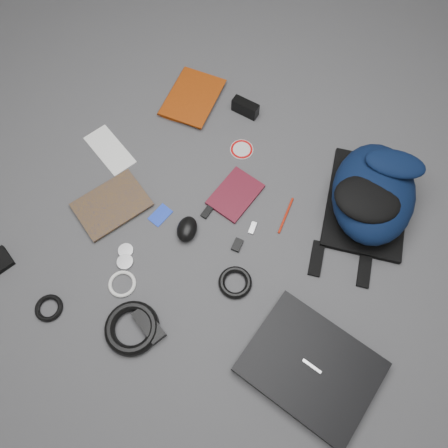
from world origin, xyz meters
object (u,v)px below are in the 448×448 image
at_px(compact_camera, 245,108).
at_px(power_brick, 149,325).
at_px(comic_book, 99,187).
at_px(mouse, 187,229).
at_px(textbook_red, 171,90).
at_px(dvd_case, 235,195).
at_px(laptop, 311,367).
at_px(backpack, 373,193).

bearing_deg(compact_camera, power_brick, -80.08).
bearing_deg(comic_book, mouse, 25.84).
distance_m(textbook_red, dvd_case, 0.51).
relative_size(textbook_red, compact_camera, 2.43).
xyz_separation_m(mouse, power_brick, (0.05, -0.32, -0.01)).
height_order(dvd_case, mouse, mouse).
height_order(textbook_red, compact_camera, compact_camera).
bearing_deg(textbook_red, mouse, -59.51).
bearing_deg(laptop, compact_camera, 136.75).
bearing_deg(laptop, comic_book, 175.08).
bearing_deg(mouse, comic_book, 164.84).
relative_size(textbook_red, dvd_case, 1.37).
distance_m(backpack, mouse, 0.62).
bearing_deg(textbook_red, comic_book, -96.29).
distance_m(backpack, power_brick, 0.82).
bearing_deg(dvd_case, mouse, -102.55).
bearing_deg(backpack, textbook_red, 159.14).
xyz_separation_m(compact_camera, mouse, (0.04, -0.53, -0.00)).
distance_m(laptop, mouse, 0.57).
height_order(backpack, mouse, backpack).
xyz_separation_m(laptop, dvd_case, (-0.45, 0.41, -0.01)).
xyz_separation_m(textbook_red, mouse, (0.34, -0.48, 0.01)).
xyz_separation_m(textbook_red, dvd_case, (0.42, -0.28, -0.01)).
distance_m(textbook_red, comic_book, 0.47).
height_order(textbook_red, mouse, mouse).
distance_m(compact_camera, power_brick, 0.85).
relative_size(textbook_red, power_brick, 2.12).
bearing_deg(mouse, laptop, -36.35).
xyz_separation_m(comic_book, compact_camera, (0.31, 0.52, 0.02)).
distance_m(backpack, textbook_red, 0.84).
bearing_deg(mouse, dvd_case, 53.11).
height_order(backpack, laptop, backpack).
relative_size(laptop, dvd_case, 2.06).
height_order(compact_camera, mouse, compact_camera).
height_order(backpack, textbook_red, backpack).
bearing_deg(laptop, power_brick, -158.13).
relative_size(backpack, power_brick, 3.60).
relative_size(laptop, compact_camera, 3.64).
xyz_separation_m(backpack, compact_camera, (-0.54, 0.16, -0.06)).
bearing_deg(power_brick, compact_camera, 119.98).
height_order(laptop, comic_book, laptop).
relative_size(comic_book, compact_camera, 2.34).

